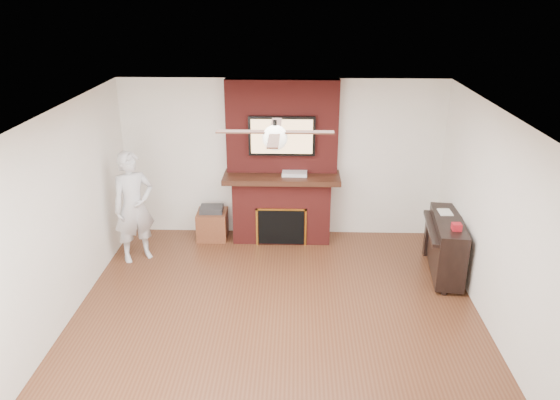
{
  "coord_description": "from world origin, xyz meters",
  "views": [
    {
      "loc": [
        0.22,
        -5.43,
        3.77
      ],
      "look_at": [
        0.02,
        0.9,
        1.28
      ],
      "focal_mm": 35.0,
      "sensor_mm": 36.0,
      "label": 1
    }
  ],
  "objects_px": {
    "fireplace": "(282,178)",
    "person": "(134,207)",
    "piano": "(446,245)",
    "side_table": "(212,223)"
  },
  "relations": [
    {
      "from": "side_table",
      "to": "person",
      "type": "bearing_deg",
      "value": -144.36
    },
    {
      "from": "fireplace",
      "to": "piano",
      "type": "distance_m",
      "value": 2.62
    },
    {
      "from": "person",
      "to": "piano",
      "type": "bearing_deg",
      "value": -38.84
    },
    {
      "from": "fireplace",
      "to": "person",
      "type": "height_order",
      "value": "fireplace"
    },
    {
      "from": "person",
      "to": "piano",
      "type": "distance_m",
      "value": 4.43
    },
    {
      "from": "person",
      "to": "piano",
      "type": "xyz_separation_m",
      "value": [
        4.4,
        -0.32,
        -0.38
      ]
    },
    {
      "from": "side_table",
      "to": "piano",
      "type": "bearing_deg",
      "value": -18.75
    },
    {
      "from": "person",
      "to": "piano",
      "type": "relative_size",
      "value": 1.27
    },
    {
      "from": "side_table",
      "to": "piano",
      "type": "distance_m",
      "value": 3.57
    },
    {
      "from": "fireplace",
      "to": "person",
      "type": "relative_size",
      "value": 1.52
    }
  ]
}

